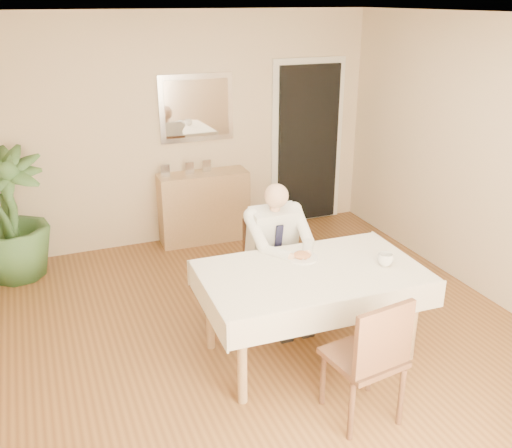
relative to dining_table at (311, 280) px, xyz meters
name	(u,v)px	position (x,y,z in m)	size (l,w,h in m)	color
room	(273,197)	(-0.23, 0.24, 0.63)	(5.00, 5.02, 2.60)	brown
doorway	(308,145)	(1.32, 2.71, 0.33)	(0.96, 0.07, 2.10)	silver
mirror	(197,108)	(-0.09, 2.71, 0.88)	(0.86, 0.04, 0.76)	silver
dining_table	(311,280)	(0.00, 0.00, 0.00)	(1.75, 1.07, 0.75)	#A88058
chair_far	(267,257)	(0.00, 0.88, -0.19)	(0.45, 0.45, 0.86)	#422317
chair_near	(371,355)	(-0.01, -0.88, -0.13)	(0.51, 0.51, 0.95)	#422317
seated_man	(280,248)	(0.00, 0.59, 0.02)	(0.48, 0.72, 1.24)	white
plate	(302,258)	(0.02, 0.22, 0.09)	(0.26, 0.26, 0.02)	white
food	(302,255)	(0.02, 0.22, 0.11)	(0.14, 0.14, 0.06)	#975935
knife	(310,258)	(0.06, 0.16, 0.11)	(0.01, 0.01, 0.13)	silver
fork	(301,259)	(-0.02, 0.16, 0.11)	(0.01, 0.01, 0.13)	silver
coffee_mug	(385,259)	(0.57, -0.14, 0.13)	(0.12, 0.12, 0.10)	white
sideboard	(204,207)	(-0.09, 2.56, -0.25)	(1.04, 0.35, 0.83)	#A88058
photo_frame_left	(165,171)	(-0.52, 2.58, 0.23)	(0.10, 0.02, 0.14)	silver
photo_frame_center	(190,168)	(-0.24, 2.58, 0.23)	(0.10, 0.02, 0.14)	silver
photo_frame_right	(207,166)	(-0.03, 2.60, 0.23)	(0.10, 0.02, 0.14)	silver
potted_palm	(10,216)	(-2.18, 2.37, 0.00)	(0.75, 0.75, 1.34)	#315227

